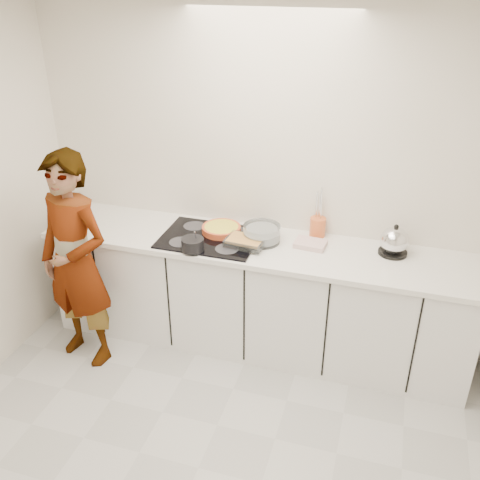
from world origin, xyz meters
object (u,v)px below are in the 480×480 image
(saucepan, at_px, (193,244))
(mixing_bowl, at_px, (262,234))
(utensil_crock, at_px, (318,227))
(hob, at_px, (210,238))
(kettle, at_px, (394,242))
(baking_dish, at_px, (245,241))
(cook, at_px, (76,262))
(tart_dish, at_px, (221,229))

(saucepan, height_order, mixing_bowl, saucepan)
(saucepan, height_order, utensil_crock, saucepan)
(hob, distance_m, saucepan, 0.24)
(saucepan, xyz_separation_m, kettle, (1.37, 0.38, 0.04))
(saucepan, height_order, baking_dish, saucepan)
(baking_dish, relative_size, cook, 0.18)
(tart_dish, bearing_deg, utensil_crock, 14.07)
(hob, distance_m, kettle, 1.34)
(tart_dish, relative_size, kettle, 1.59)
(cook, bearing_deg, baking_dish, 33.60)
(hob, relative_size, cook, 0.43)
(utensil_crock, distance_m, cook, 1.80)
(hob, bearing_deg, tart_dish, 61.47)
(saucepan, relative_size, baking_dish, 0.65)
(baking_dish, distance_m, kettle, 1.06)
(mixing_bowl, xyz_separation_m, utensil_crock, (0.38, 0.21, 0.01))
(hob, bearing_deg, baking_dish, -8.46)
(kettle, bearing_deg, saucepan, -164.42)
(hob, bearing_deg, kettle, 6.79)
(tart_dish, bearing_deg, hob, -118.53)
(hob, height_order, saucepan, saucepan)
(baking_dish, distance_m, utensil_crock, 0.57)
(saucepan, bearing_deg, kettle, 15.58)
(cook, bearing_deg, hob, 42.07)
(tart_dish, height_order, baking_dish, baking_dish)
(hob, bearing_deg, mixing_bowl, 10.67)
(cook, bearing_deg, tart_dish, 45.33)
(tart_dish, height_order, mixing_bowl, mixing_bowl)
(baking_dish, height_order, mixing_bowl, mixing_bowl)
(mixing_bowl, xyz_separation_m, cook, (-1.24, -0.56, -0.14))
(baking_dish, bearing_deg, kettle, 10.99)
(tart_dish, distance_m, cook, 1.10)
(hob, relative_size, saucepan, 3.75)
(baking_dish, distance_m, cook, 1.24)
(utensil_crock, bearing_deg, saucepan, -148.06)
(hob, relative_size, kettle, 3.09)
(saucepan, distance_m, baking_dish, 0.39)
(mixing_bowl, bearing_deg, hob, -169.33)
(saucepan, bearing_deg, hob, 77.84)
(tart_dish, height_order, utensil_crock, utensil_crock)
(hob, xyz_separation_m, kettle, (1.33, 0.16, 0.09))
(saucepan, bearing_deg, baking_dish, 28.23)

